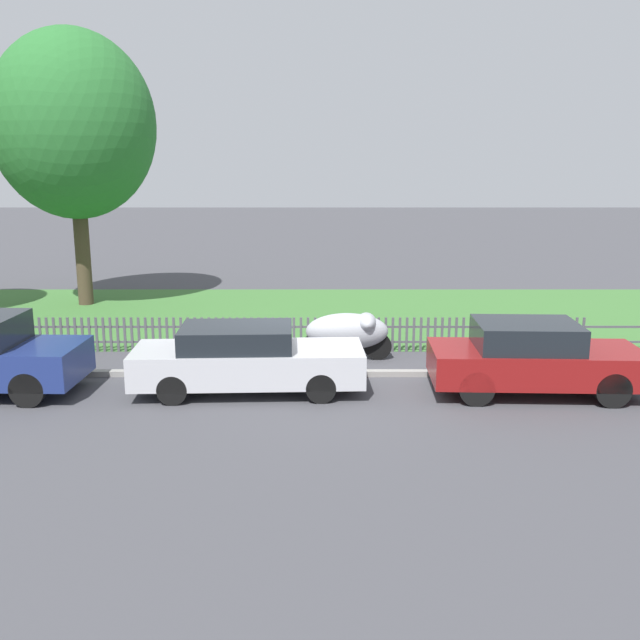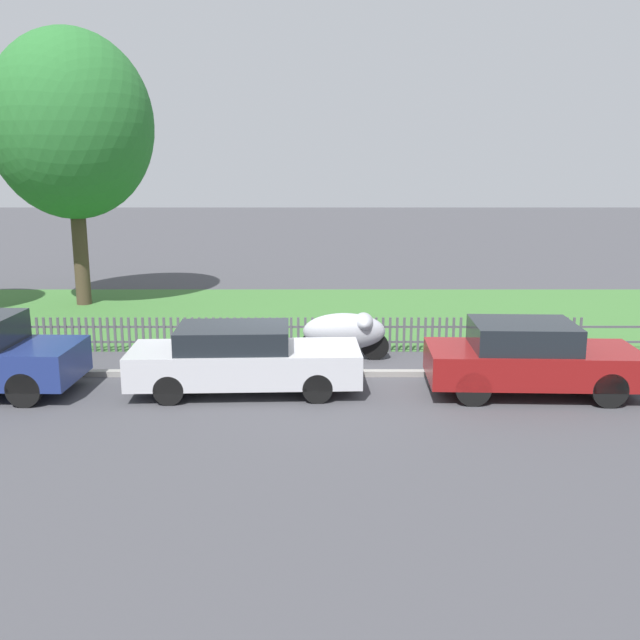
% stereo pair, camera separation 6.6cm
% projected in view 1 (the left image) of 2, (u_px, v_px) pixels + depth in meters
% --- Properties ---
extents(ground_plane, '(120.00, 120.00, 0.00)m').
position_uv_depth(ground_plane, '(303.00, 377.00, 15.35)').
color(ground_plane, '#424247').
extents(kerb_stone, '(36.07, 0.20, 0.12)m').
position_uv_depth(kerb_stone, '(303.00, 373.00, 15.43)').
color(kerb_stone, gray).
rests_on(kerb_stone, ground).
extents(grass_strip, '(36.07, 8.72, 0.01)m').
position_uv_depth(grass_strip, '(308.00, 314.00, 21.68)').
color(grass_strip, '#3D7033').
rests_on(grass_strip, ground).
extents(park_fence, '(36.07, 0.05, 0.86)m').
position_uv_depth(park_fence, '(305.00, 335.00, 17.34)').
color(park_fence, '#4C4C51').
rests_on(park_fence, ground).
extents(parked_car_navy_estate, '(4.63, 1.82, 1.36)m').
position_uv_depth(parked_car_navy_estate, '(246.00, 359.00, 14.23)').
color(parked_car_navy_estate, '#BCBCC1').
rests_on(parked_car_navy_estate, ground).
extents(parked_car_red_compact, '(4.18, 1.89, 1.46)m').
position_uv_depth(parked_car_red_compact, '(533.00, 357.00, 14.11)').
color(parked_car_red_compact, maroon).
rests_on(parked_car_red_compact, ground).
extents(covered_motorcycle, '(2.10, 0.91, 1.11)m').
position_uv_depth(covered_motorcycle, '(349.00, 331.00, 16.58)').
color(covered_motorcycle, black).
rests_on(covered_motorcycle, ground).
extents(tree_behind_motorcycle, '(5.04, 5.04, 8.57)m').
position_uv_depth(tree_behind_motorcycle, '(74.00, 126.00, 22.07)').
color(tree_behind_motorcycle, '#473828').
rests_on(tree_behind_motorcycle, ground).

